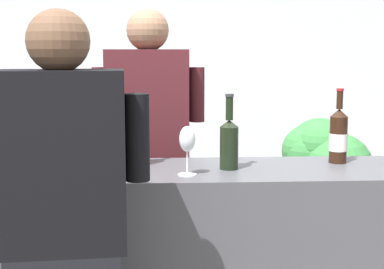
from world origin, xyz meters
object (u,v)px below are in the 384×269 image
Objects in this scene: wine_bottle_5 at (338,136)px; wine_glass at (187,141)px; potted_shrub at (323,166)px; wine_bottle_2 at (138,139)px; person_server at (149,177)px; wine_bottle_1 at (110,141)px; wine_bottle_4 at (229,142)px.

wine_bottle_5 is 0.73m from wine_glass.
wine_bottle_5 is at bearing -103.90° from potted_shrub.
person_server is (0.04, 0.48, -0.28)m from wine_bottle_2.
potted_shrub is at bearing 32.59° from person_server.
person_server is 1.63× the size of potted_shrub.
wine_bottle_2 is 0.31m from wine_glass.
person_server reaches higher than wine_bottle_5.
wine_bottle_1 is at bearing -167.70° from wine_bottle_2.
wine_bottle_1 is 0.90× the size of wine_bottle_4.
wine_bottle_5 is (0.51, 0.11, 0.00)m from wine_bottle_4.
wine_bottle_4 reaches higher than wine_glass.
wine_bottle_5 reaches higher than wine_bottle_1.
wine_bottle_1 is 0.27× the size of potted_shrub.
wine_bottle_2 is at bearing -134.43° from potted_shrub.
wine_bottle_1 is at bearing -107.31° from person_server.
person_server is (0.16, 0.51, -0.28)m from wine_bottle_1.
wine_bottle_4 is (0.51, -0.09, 0.01)m from wine_bottle_1.
wine_bottle_5 is at bearing 1.35° from wine_bottle_1.
wine_bottle_5 is at bearing -29.23° from person_server.
wine_glass reaches higher than potted_shrub.
wine_bottle_4 is 0.75m from person_server.
person_server reaches higher than wine_bottle_4.
person_server is 1.40m from potted_shrub.
wine_glass is at bearing -76.39° from person_server.
wine_bottle_2 is 0.41m from wine_bottle_4.
potted_shrub is (0.82, 1.35, -0.39)m from wine_bottle_4.
wine_bottle_1 is 0.39m from wine_glass.
wine_bottle_1 is 1.87m from potted_shrub.
wine_bottle_1 is 0.91× the size of wine_bottle_2.
potted_shrub is at bearing 58.77° from wine_bottle_4.
wine_bottle_4 reaches higher than wine_bottle_2.
wine_bottle_1 is at bearing -136.60° from potted_shrub.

